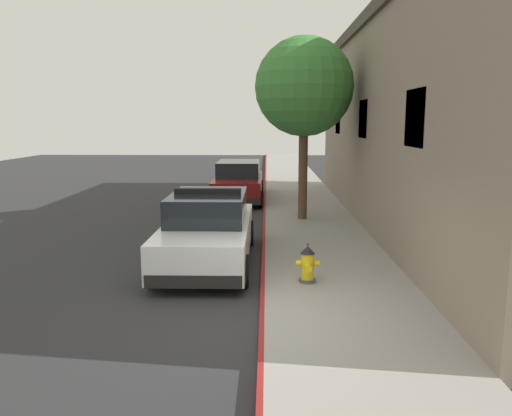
{
  "coord_description": "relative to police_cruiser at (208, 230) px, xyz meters",
  "views": [
    {
      "loc": [
        0.03,
        -7.79,
        3.16
      ],
      "look_at": [
        -0.24,
        4.87,
        1.0
      ],
      "focal_mm": 35.94,
      "sensor_mm": 36.0,
      "label": 1
    }
  ],
  "objects": [
    {
      "name": "fire_hydrant",
      "position": [
        2.09,
        -1.81,
        -0.26
      ],
      "size": [
        0.44,
        0.4,
        0.76
      ],
      "color": "#4C4C51",
      "rests_on": "sidewalk_pavement"
    },
    {
      "name": "curb_painted_edge",
      "position": [
        1.24,
        6.59,
        -0.68
      ],
      "size": [
        0.08,
        60.0,
        0.13
      ],
      "primitive_type": "cube",
      "color": "maroon",
      "rests_on": "ground"
    },
    {
      "name": "street_tree",
      "position": [
        2.43,
        4.63,
        3.41
      ],
      "size": [
        2.98,
        2.98,
        5.54
      ],
      "color": "brown",
      "rests_on": "sidewalk_pavement"
    },
    {
      "name": "ground_plane",
      "position": [
        -3.31,
        6.59,
        -0.84
      ],
      "size": [
        33.34,
        60.0,
        0.2
      ],
      "primitive_type": "cube",
      "color": "#2B2B2D"
    },
    {
      "name": "storefront_building",
      "position": [
        8.03,
        3.98,
        2.36
      ],
      "size": [
        8.09,
        19.13,
        6.2
      ],
      "color": "gray",
      "rests_on": "ground"
    },
    {
      "name": "sidewalk_pavement",
      "position": [
        2.69,
        6.59,
        -0.68
      ],
      "size": [
        2.82,
        60.0,
        0.13
      ],
      "primitive_type": "cube",
      "color": "gray",
      "rests_on": "ground"
    },
    {
      "name": "parked_car_silver_ahead",
      "position": [
        0.18,
        9.21,
        -0.0
      ],
      "size": [
        1.94,
        4.84,
        1.56
      ],
      "color": "maroon",
      "rests_on": "ground"
    },
    {
      "name": "police_cruiser",
      "position": [
        0.0,
        0.0,
        0.0
      ],
      "size": [
        1.94,
        4.84,
        1.68
      ],
      "color": "white",
      "rests_on": "ground"
    }
  ]
}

